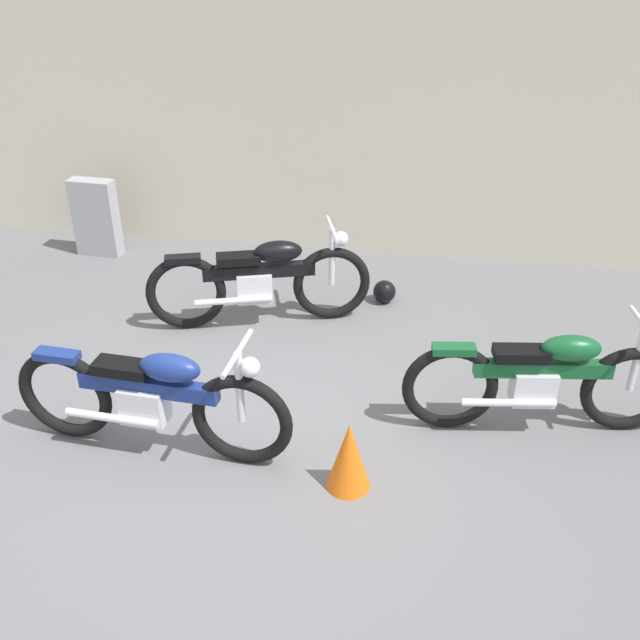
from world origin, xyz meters
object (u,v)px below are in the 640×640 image
Objects in this scene: traffic_cone at (349,456)px; helmet at (384,292)px; motorcycle_green at (543,379)px; stone_marker at (96,218)px; motorcycle_black at (261,280)px; motorcycle_blue at (152,398)px.

helmet is at bearing 89.62° from traffic_cone.
helmet is at bearing 117.41° from motorcycle_green.
motorcycle_black is at bearing -29.67° from stone_marker.
motorcycle_black is at bearing 144.84° from motorcycle_green.
stone_marker is 1.68× the size of traffic_cone.
motorcycle_black is (2.32, -1.32, 0.02)m from stone_marker.
motorcycle_green is at bearing -54.48° from helmet.
motorcycle_blue reaches higher than stone_marker.
traffic_cone is at bearing -3.26° from motorcycle_blue.
traffic_cone is 1.68m from motorcycle_green.
motorcycle_blue is (-1.50, 0.18, 0.20)m from traffic_cone.
motorcycle_green is at bearing -28.31° from stone_marker.
motorcycle_black is at bearing 117.40° from traffic_cone.
motorcycle_green reaches higher than helmet.
motorcycle_blue is at bearing -59.68° from stone_marker.
motorcycle_black is (-1.15, 2.22, 0.20)m from traffic_cone.
motorcycle_green is (2.90, 0.74, -0.01)m from motorcycle_blue.
motorcycle_blue is at bearing 173.17° from traffic_cone.
traffic_cone is at bearing -45.59° from stone_marker.
motorcycle_black reaches higher than traffic_cone.
stone_marker is 2.66m from motorcycle_black.
motorcycle_blue is at bearing -119.65° from helmet.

